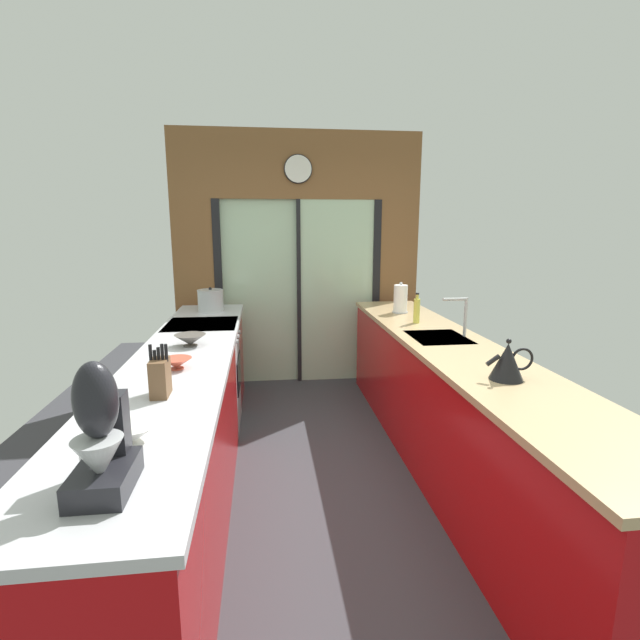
# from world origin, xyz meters

# --- Properties ---
(ground_plane) EXTENTS (5.04, 7.60, 0.02)m
(ground_plane) POSITION_xyz_m (0.00, 0.60, -0.01)
(ground_plane) COLOR #38383D
(back_wall_unit) EXTENTS (2.64, 0.12, 2.70)m
(back_wall_unit) POSITION_xyz_m (0.00, 2.40, 1.52)
(back_wall_unit) COLOR brown
(back_wall_unit) RESTS_ON ground_plane
(left_counter_run) EXTENTS (0.62, 3.80, 0.92)m
(left_counter_run) POSITION_xyz_m (-0.91, 0.13, 0.47)
(left_counter_run) COLOR #AD0C0F
(left_counter_run) RESTS_ON ground_plane
(right_counter_run) EXTENTS (0.62, 3.80, 0.92)m
(right_counter_run) POSITION_xyz_m (0.91, 0.30, 0.46)
(right_counter_run) COLOR #AD0C0F
(right_counter_run) RESTS_ON ground_plane
(sink_faucet) EXTENTS (0.19, 0.02, 0.29)m
(sink_faucet) POSITION_xyz_m (1.06, 0.55, 1.11)
(sink_faucet) COLOR #B7BABC
(sink_faucet) RESTS_ON right_counter_run
(oven_range) EXTENTS (0.60, 0.60, 0.92)m
(oven_range) POSITION_xyz_m (-0.91, 1.25, 0.46)
(oven_range) COLOR #B7BABC
(oven_range) RESTS_ON ground_plane
(mixing_bowl_near) EXTENTS (0.21, 0.21, 0.08)m
(mixing_bowl_near) POSITION_xyz_m (-0.89, -0.96, 0.97)
(mixing_bowl_near) COLOR silver
(mixing_bowl_near) RESTS_ON left_counter_run
(mixing_bowl_mid) EXTENTS (0.17, 0.17, 0.06)m
(mixing_bowl_mid) POSITION_xyz_m (-0.89, -0.02, 0.96)
(mixing_bowl_mid) COLOR #BC4C38
(mixing_bowl_mid) RESTS_ON left_counter_run
(mixing_bowl_far) EXTENTS (0.21, 0.21, 0.08)m
(mixing_bowl_far) POSITION_xyz_m (-0.89, 0.50, 0.96)
(mixing_bowl_far) COLOR #514C47
(mixing_bowl_far) RESTS_ON left_counter_run
(knife_block) EXTENTS (0.09, 0.14, 0.26)m
(knife_block) POSITION_xyz_m (-0.89, -0.45, 1.02)
(knife_block) COLOR brown
(knife_block) RESTS_ON left_counter_run
(stand_mixer) EXTENTS (0.17, 0.27, 0.42)m
(stand_mixer) POSITION_xyz_m (-0.89, -1.26, 1.08)
(stand_mixer) COLOR black
(stand_mixer) RESTS_ON left_counter_run
(stock_pot) EXTENTS (0.24, 0.24, 0.23)m
(stock_pot) POSITION_xyz_m (-0.89, 1.83, 1.02)
(stock_pot) COLOR #B7BABC
(stock_pot) RESTS_ON left_counter_run
(kettle) EXTENTS (0.27, 0.18, 0.22)m
(kettle) POSITION_xyz_m (0.89, -0.42, 1.02)
(kettle) COLOR black
(kettle) RESTS_ON right_counter_run
(soap_bottle_far) EXTENTS (0.05, 0.05, 0.26)m
(soap_bottle_far) POSITION_xyz_m (0.89, 1.06, 1.03)
(soap_bottle_far) COLOR #D1CC4C
(soap_bottle_far) RESTS_ON right_counter_run
(paper_towel_roll) EXTENTS (0.15, 0.15, 0.29)m
(paper_towel_roll) POSITION_xyz_m (0.89, 1.53, 1.05)
(paper_towel_roll) COLOR #B7BABC
(paper_towel_roll) RESTS_ON right_counter_run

